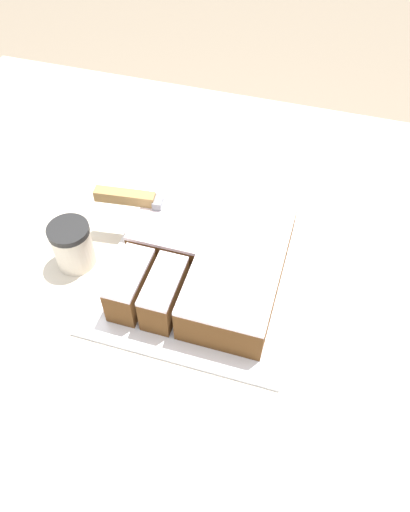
# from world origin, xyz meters

# --- Properties ---
(ground_plane) EXTENTS (8.00, 8.00, 0.00)m
(ground_plane) POSITION_xyz_m (0.00, 0.00, 0.00)
(ground_plane) COLOR #7F705B
(countertop) EXTENTS (1.40, 1.10, 0.91)m
(countertop) POSITION_xyz_m (0.00, 0.00, 0.46)
(countertop) COLOR beige
(countertop) RESTS_ON ground_plane
(cake_board) EXTENTS (0.35, 0.39, 0.01)m
(cake_board) POSITION_xyz_m (0.07, -0.03, 0.91)
(cake_board) COLOR silver
(cake_board) RESTS_ON countertop
(cake) EXTENTS (0.27, 0.31, 0.08)m
(cake) POSITION_xyz_m (0.08, -0.03, 0.95)
(cake) COLOR brown
(cake) RESTS_ON cake_board
(knife) EXTENTS (0.32, 0.06, 0.02)m
(knife) POSITION_xyz_m (-0.05, 0.03, 1.00)
(knife) COLOR silver
(knife) RESTS_ON cake
(coffee_cup) EXTENTS (0.07, 0.07, 0.09)m
(coffee_cup) POSITION_xyz_m (-0.16, -0.08, 0.96)
(coffee_cup) COLOR beige
(coffee_cup) RESTS_ON countertop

